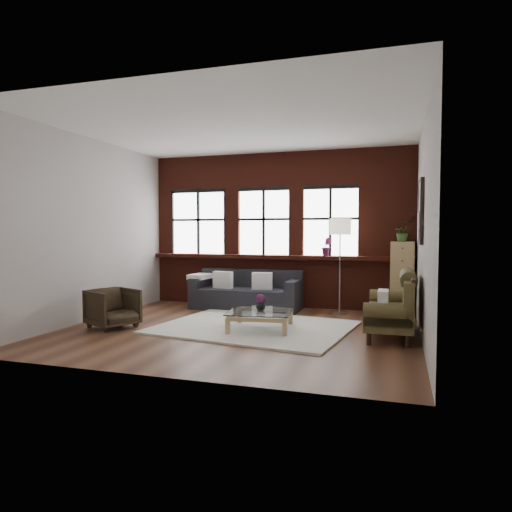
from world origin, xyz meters
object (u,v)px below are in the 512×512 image
(vintage_settee, at_px, (389,305))
(drawer_chest, at_px, (402,279))
(vase, at_px, (261,306))
(armchair, at_px, (113,308))
(floor_lamp, at_px, (340,263))
(coffee_table, at_px, (261,321))
(dark_sofa, at_px, (246,289))

(vintage_settee, relative_size, drawer_chest, 1.25)
(vase, bearing_deg, armchair, -167.84)
(vase, bearing_deg, floor_lamp, 61.03)
(vase, xyz_separation_m, floor_lamp, (1.01, 1.83, 0.58))
(armchair, bearing_deg, drawer_chest, -35.32)
(vase, bearing_deg, vintage_settee, 8.99)
(vintage_settee, height_order, drawer_chest, drawer_chest)
(armchair, relative_size, drawer_chest, 0.51)
(vintage_settee, xyz_separation_m, armchair, (-4.31, -0.82, -0.14))
(coffee_table, bearing_deg, drawer_chest, 44.27)
(vintage_settee, relative_size, floor_lamp, 0.88)
(dark_sofa, height_order, floor_lamp, floor_lamp)
(vintage_settee, height_order, armchair, vintage_settee)
(vintage_settee, xyz_separation_m, coffee_table, (-1.95, -0.31, -0.30))
(vintage_settee, bearing_deg, vase, -171.01)
(dark_sofa, bearing_deg, armchair, -122.21)
(vintage_settee, height_order, floor_lamp, floor_lamp)
(vintage_settee, xyz_separation_m, floor_lamp, (-0.93, 1.52, 0.52))
(armchair, relative_size, floor_lamp, 0.36)
(armchair, bearing_deg, floor_lamp, -30.56)
(vintage_settee, bearing_deg, coffee_table, -171.01)
(coffee_table, distance_m, floor_lamp, 2.24)
(vintage_settee, xyz_separation_m, vase, (-1.95, -0.31, -0.06))
(coffee_table, height_order, vase, vase)
(drawer_chest, bearing_deg, armchair, -150.06)
(armchair, height_order, floor_lamp, floor_lamp)
(coffee_table, distance_m, drawer_chest, 3.03)
(dark_sofa, bearing_deg, drawer_chest, 4.10)
(armchair, relative_size, coffee_table, 0.72)
(dark_sofa, height_order, armchair, dark_sofa)
(vintage_settee, bearing_deg, armchair, -169.26)
(drawer_chest, xyz_separation_m, floor_lamp, (-1.12, -0.25, 0.29))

